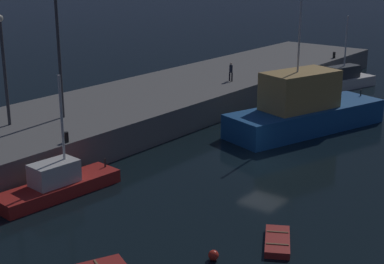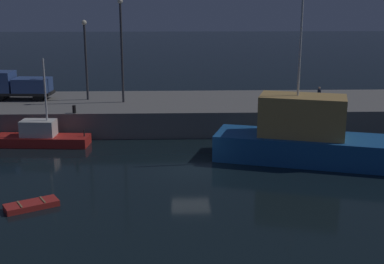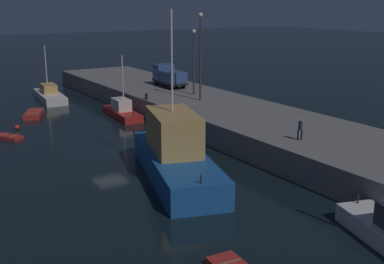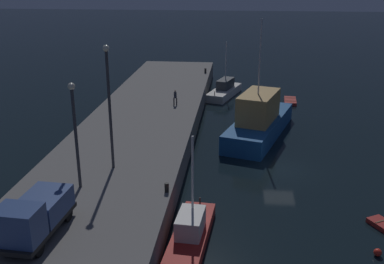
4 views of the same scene
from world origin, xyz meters
The scene contains 13 objects.
ground_plane centered at (0.00, 0.00, 0.00)m, with size 320.00×320.00×0.00m, color black.
pier_quay centered at (0.00, 12.87, 1.04)m, with size 70.12×10.38×2.08m.
fishing_trawler_red centered at (-11.07, 6.22, 0.68)m, with size 7.20×2.54×6.53m.
fishing_boat_blue centered at (8.01, 1.56, 1.64)m, with size 13.51×7.43×11.36m.
fishing_boat_orange centered at (-24.41, 2.56, 0.67)m, with size 8.94×3.35×6.65m.
dinghy_orange_near centered at (-16.35, -1.58, 0.26)m, with size 4.23×3.11×0.56m.
dinghy_red_small centered at (-8.56, -5.96, 0.16)m, with size 2.89×2.29×0.35m.
mooring_buoy_near centered at (-11.46, -4.52, 0.23)m, with size 0.46×0.46×0.46m, color red.
lamp_post_west centered at (-8.69, 13.71, 6.19)m, with size 0.44×0.44×6.93m.
lamp_post_east centered at (-5.42, 12.40, 7.12)m, with size 0.44×0.44×8.72m.
utility_truck centered at (-14.67, 14.02, 3.33)m, with size 5.46×2.49×2.49m.
dockworker centered at (11.05, 10.21, 2.98)m, with size 0.35×0.42×1.59m.
bollard_west centered at (-8.83, 8.00, 2.39)m, with size 0.28×0.28×0.62m, color black.
Camera 3 is at (36.16, -14.92, 11.76)m, focal length 46.45 mm.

